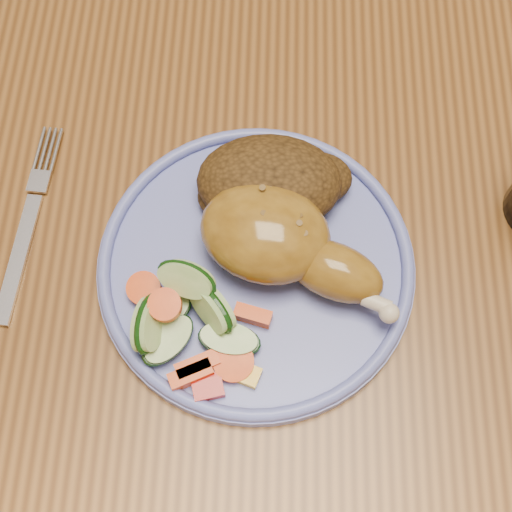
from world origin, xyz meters
The scene contains 8 objects.
ground centered at (0.00, 0.00, 0.00)m, with size 4.00×4.00×0.00m, color #52321C.
dining_table centered at (0.00, 0.00, 0.67)m, with size 0.90×1.40×0.75m.
plate centered at (-0.11, -0.15, 0.76)m, with size 0.25×0.25×0.01m, color #646FC6.
plate_rim centered at (-0.11, -0.15, 0.77)m, with size 0.25×0.25×0.01m, color #646FC6.
chicken_leg centered at (-0.09, -0.14, 0.79)m, with size 0.16×0.12×0.05m.
rice_pilaf centered at (-0.09, -0.09, 0.78)m, with size 0.12×0.08×0.05m.
vegetable_pile centered at (-0.15, -0.20, 0.78)m, with size 0.11×0.11×0.05m.
fork centered at (-0.29, -0.12, 0.75)m, with size 0.03×0.16×0.00m.
Camera 1 is at (-0.10, -0.37, 1.27)m, focal length 50.00 mm.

